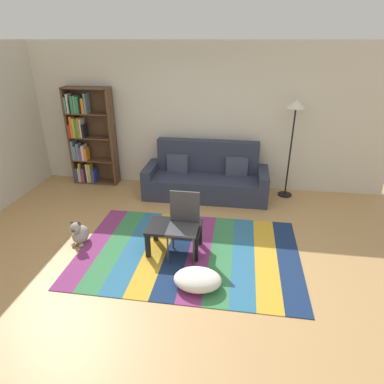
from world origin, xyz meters
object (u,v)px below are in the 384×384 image
(pouf, at_px, (198,279))
(folding_chair, at_px, (184,219))
(bookshelf, at_px, (87,138))
(standing_lamp, at_px, (295,117))
(couch, at_px, (206,178))
(coffee_table, at_px, (174,231))
(tv_remote, at_px, (174,224))
(dog, at_px, (80,233))

(pouf, distance_m, folding_chair, 0.84)
(bookshelf, xyz_separation_m, standing_lamp, (3.90, -0.08, 0.56))
(couch, relative_size, pouf, 3.94)
(standing_lamp, xyz_separation_m, folding_chair, (-1.58, -2.14, -0.95))
(couch, relative_size, coffee_table, 3.09)
(folding_chair, bearing_deg, standing_lamp, 93.59)
(standing_lamp, height_order, tv_remote, standing_lamp)
(dog, relative_size, folding_chair, 0.44)
(coffee_table, bearing_deg, couch, 83.21)
(couch, relative_size, bookshelf, 1.19)
(coffee_table, height_order, tv_remote, tv_remote)
(bookshelf, xyz_separation_m, tv_remote, (2.17, -2.16, -0.52))
(folding_chair, bearing_deg, bookshelf, 176.32)
(tv_remote, height_order, folding_chair, folding_chair)
(bookshelf, relative_size, standing_lamp, 1.07)
(standing_lamp, bearing_deg, dog, -145.83)
(bookshelf, height_order, folding_chair, bookshelf)
(couch, distance_m, standing_lamp, 1.89)
(pouf, xyz_separation_m, tv_remote, (-0.43, 0.73, 0.29))
(couch, distance_m, tv_remote, 1.89)
(coffee_table, distance_m, dog, 1.41)
(dog, distance_m, folding_chair, 1.58)
(standing_lamp, bearing_deg, folding_chair, -126.45)
(coffee_table, distance_m, pouf, 0.85)
(couch, xyz_separation_m, bookshelf, (-2.41, 0.28, 0.59))
(dog, xyz_separation_m, tv_remote, (1.38, 0.04, 0.25))
(dog, xyz_separation_m, folding_chair, (1.53, -0.02, 0.37))
(coffee_table, bearing_deg, standing_lamp, 50.68)
(bookshelf, bearing_deg, coffee_table, -44.97)
(dog, height_order, standing_lamp, standing_lamp)
(couch, relative_size, standing_lamp, 1.27)
(dog, relative_size, tv_remote, 2.65)
(pouf, relative_size, standing_lamp, 0.32)
(tv_remote, bearing_deg, bookshelf, 113.25)
(pouf, bearing_deg, bookshelf, 131.97)
(bookshelf, distance_m, standing_lamp, 3.94)
(dog, bearing_deg, coffee_table, 0.67)
(pouf, height_order, standing_lamp, standing_lamp)
(folding_chair, bearing_deg, pouf, -27.42)
(couch, distance_m, coffee_table, 1.91)
(bookshelf, bearing_deg, pouf, -48.03)
(bookshelf, height_order, tv_remote, bookshelf)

